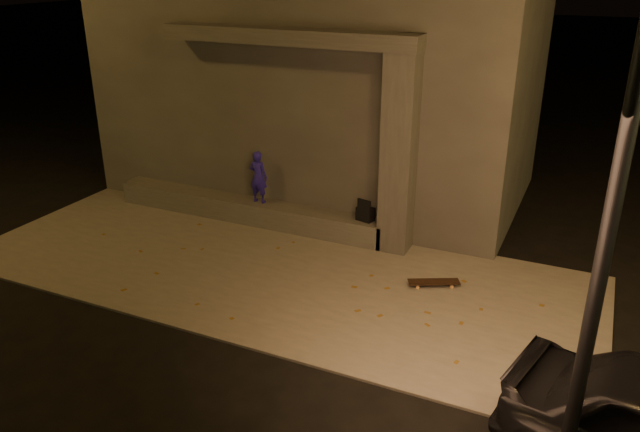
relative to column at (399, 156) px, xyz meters
The scene contains 9 objects.
ground 4.51m from the column, 114.39° to the right, with size 120.00×120.00×0.00m, color black.
sidewalk 3.04m from the column, 134.17° to the right, with size 11.00×4.40×0.04m, color #66605A.
building 3.92m from the column, 134.55° to the left, with size 9.00×5.10×5.22m.
ledge 3.57m from the column, behind, with size 6.00×0.55×0.45m, color #4A4843.
column is the anchor object (origin of this frame).
canopy 2.93m from the column, behind, with size 5.00×0.70×0.28m, color #3D3A38.
skateboarder 3.01m from the column, behind, with size 0.39×0.26×1.07m, color #211692.
backpack 1.34m from the column, behind, with size 0.36×0.28×0.44m.
skateboard 2.33m from the column, 47.20° to the right, with size 0.85×0.57×0.09m.
Camera 1 is at (4.87, -6.44, 5.08)m, focal length 35.00 mm.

